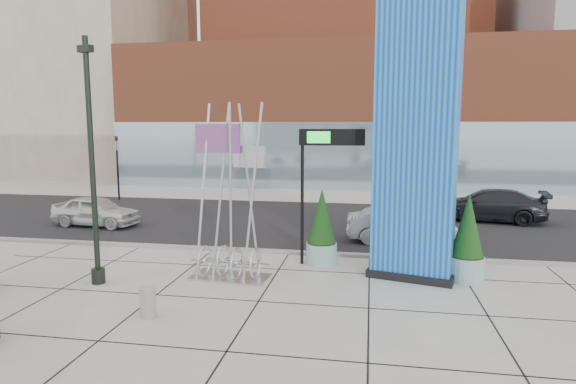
% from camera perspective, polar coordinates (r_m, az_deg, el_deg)
% --- Properties ---
extents(ground, '(160.00, 160.00, 0.00)m').
position_cam_1_polar(ground, '(14.76, -6.46, -11.16)').
color(ground, '#9E9991').
rests_on(ground, ground).
extents(street_asphalt, '(80.00, 12.00, 0.02)m').
position_cam_1_polar(street_asphalt, '(24.19, 0.15, -3.48)').
color(street_asphalt, black).
rests_on(street_asphalt, ground).
extents(curb_edge, '(80.00, 0.30, 0.12)m').
position_cam_1_polar(curb_edge, '(18.45, -2.98, -7.00)').
color(curb_edge, gray).
rests_on(curb_edge, ground).
extents(tower_podium, '(34.00, 10.00, 11.00)m').
position_cam_1_polar(tower_podium, '(40.48, 5.64, 8.93)').
color(tower_podium, '#A24A2F').
rests_on(tower_podium, ground).
extents(tower_glass_front, '(34.00, 0.60, 5.00)m').
position_cam_1_polar(tower_glass_front, '(35.77, 5.01, 4.26)').
color(tower_glass_front, '#8CA5B2').
rests_on(tower_glass_front, ground).
extents(building_beige_left, '(18.00, 20.00, 34.00)m').
position_cam_1_polar(building_beige_left, '(57.35, -23.45, 19.64)').
color(building_beige_left, gray).
rests_on(building_beige_left, ground).
extents(blue_pylon, '(2.85, 1.82, 8.77)m').
position_cam_1_polar(blue_pylon, '(15.29, 14.89, 5.50)').
color(blue_pylon, '#0B43AA').
rests_on(blue_pylon, ground).
extents(lamp_post, '(0.50, 0.40, 7.36)m').
position_cam_1_polar(lamp_post, '(15.50, -22.09, 0.66)').
color(lamp_post, black).
rests_on(lamp_post, ground).
extents(public_art_sculpture, '(2.54, 1.47, 5.51)m').
position_cam_1_polar(public_art_sculpture, '(15.22, -6.90, -4.92)').
color(public_art_sculpture, silver).
rests_on(public_art_sculpture, ground).
extents(concrete_bollard, '(0.40, 0.40, 0.78)m').
position_cam_1_polar(concrete_bollard, '(12.93, -16.26, -12.43)').
color(concrete_bollard, gray).
rests_on(concrete_bollard, ground).
extents(overhead_street_sign, '(2.21, 0.35, 4.69)m').
position_cam_1_polar(overhead_street_sign, '(16.26, 4.51, 5.12)').
color(overhead_street_sign, black).
rests_on(overhead_street_sign, ground).
extents(round_planter_east, '(1.10, 1.10, 2.75)m').
position_cam_1_polar(round_planter_east, '(15.94, 20.48, -5.31)').
color(round_planter_east, '#81ADA6').
rests_on(round_planter_east, ground).
extents(round_planter_mid, '(0.91, 0.91, 2.28)m').
position_cam_1_polar(round_planter_mid, '(17.43, 13.67, -4.66)').
color(round_planter_mid, '#81ADA6').
rests_on(round_planter_mid, ground).
extents(round_planter_west, '(1.07, 1.07, 2.68)m').
position_cam_1_polar(round_planter_west, '(16.72, 4.02, -4.33)').
color(round_planter_west, '#81ADA6').
rests_on(round_planter_west, ground).
extents(car_white_west, '(4.36, 2.12, 1.43)m').
position_cam_1_polar(car_white_west, '(24.76, -21.80, -2.13)').
color(car_white_west, silver).
rests_on(car_white_west, ground).
extents(car_silver_mid, '(4.47, 1.64, 1.46)m').
position_cam_1_polar(car_silver_mid, '(20.34, 13.29, -3.84)').
color(car_silver_mid, '#999AA0').
rests_on(car_silver_mid, ground).
extents(car_dark_east, '(5.82, 3.14, 1.60)m').
position_cam_1_polar(car_dark_east, '(26.16, 22.54, -1.47)').
color(car_dark_east, black).
rests_on(car_dark_east, ground).
extents(traffic_signal, '(0.15, 0.18, 4.10)m').
position_cam_1_polar(traffic_signal, '(32.65, -19.56, 3.11)').
color(traffic_signal, black).
rests_on(traffic_signal, ground).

